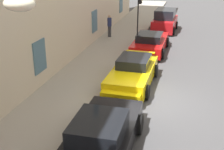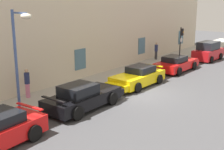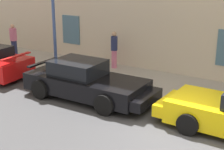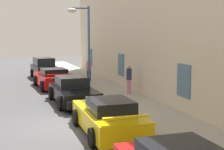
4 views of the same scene
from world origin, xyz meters
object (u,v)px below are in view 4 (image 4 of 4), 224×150
(sportscar_red_lead, at_px, (53,79))
(sportscar_yellow_flank, at_px, (74,92))
(street_lamp, at_px, (82,32))
(pedestrian_admiring, at_px, (129,79))
(sportscar_white_middle, at_px, (107,117))
(hatchback_parked, at_px, (44,69))
(pedestrian_bystander, at_px, (89,70))

(sportscar_red_lead, bearing_deg, sportscar_yellow_flank, 2.55)
(street_lamp, height_order, pedestrian_admiring, street_lamp)
(pedestrian_admiring, bearing_deg, sportscar_white_middle, -28.03)
(sportscar_red_lead, distance_m, sportscar_yellow_flank, 5.90)
(sportscar_white_middle, height_order, hatchback_parked, hatchback_parked)
(street_lamp, relative_size, pedestrian_admiring, 3.00)
(hatchback_parked, distance_m, pedestrian_admiring, 10.67)
(sportscar_yellow_flank, xyz_separation_m, pedestrian_bystander, (-6.92, 2.62, 0.39))
(hatchback_parked, relative_size, street_lamp, 0.76)
(hatchback_parked, height_order, street_lamp, street_lamp)
(sportscar_white_middle, distance_m, hatchback_parked, 16.46)
(sportscar_red_lead, height_order, pedestrian_bystander, pedestrian_bystander)
(sportscar_yellow_flank, bearing_deg, sportscar_white_middle, 1.37)
(sportscar_red_lead, height_order, street_lamp, street_lamp)
(sportscar_yellow_flank, relative_size, hatchback_parked, 1.26)
(sportscar_yellow_flank, xyz_separation_m, hatchback_parked, (-11.09, -0.23, 0.18))
(street_lamp, bearing_deg, pedestrian_bystander, 159.76)
(pedestrian_bystander, bearing_deg, hatchback_parked, -145.68)
(sportscar_red_lead, relative_size, hatchback_parked, 1.22)
(sportscar_yellow_flank, distance_m, sportscar_white_middle, 5.36)
(sportscar_red_lead, distance_m, pedestrian_bystander, 3.08)
(pedestrian_bystander, bearing_deg, sportscar_red_lead, -70.40)
(hatchback_parked, height_order, pedestrian_admiring, pedestrian_admiring)
(sportscar_yellow_flank, bearing_deg, street_lamp, 158.70)
(sportscar_red_lead, distance_m, pedestrian_admiring, 6.14)
(sportscar_white_middle, relative_size, pedestrian_admiring, 2.73)
(street_lamp, bearing_deg, pedestrian_admiring, 50.90)
(sportscar_red_lead, relative_size, sportscar_white_middle, 1.02)
(hatchback_parked, bearing_deg, pedestrian_bystander, 34.32)
(hatchback_parked, bearing_deg, pedestrian_admiring, 20.93)
(sportscar_white_middle, distance_m, pedestrian_admiring, 7.37)
(sportscar_red_lead, xyz_separation_m, pedestrian_bystander, (-1.03, 2.88, 0.40))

